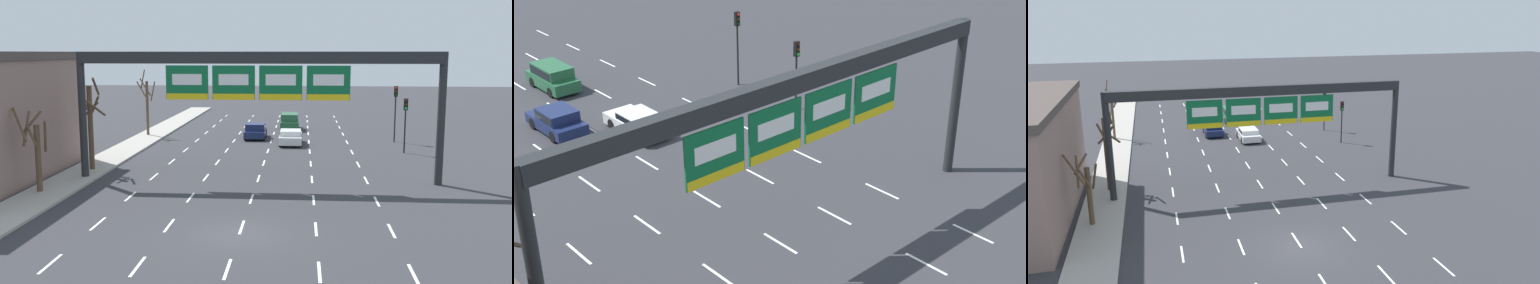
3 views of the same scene
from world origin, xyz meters
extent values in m
cube|color=white|center=(-6.60, 16.00, 0.01)|extent=(0.12, 2.00, 0.01)
cube|color=white|center=(-6.60, 21.00, 0.01)|extent=(0.12, 2.00, 0.01)
cube|color=white|center=(-3.30, 11.00, 0.01)|extent=(0.12, 2.00, 0.01)
cube|color=white|center=(-3.30, 16.00, 0.01)|extent=(0.12, 2.00, 0.01)
cube|color=white|center=(-3.30, 21.00, 0.01)|extent=(0.12, 2.00, 0.01)
cube|color=white|center=(-3.30, 26.00, 0.01)|extent=(0.12, 2.00, 0.01)
cube|color=white|center=(0.00, 11.00, 0.01)|extent=(0.12, 2.00, 0.01)
cube|color=white|center=(0.00, 16.00, 0.01)|extent=(0.12, 2.00, 0.01)
cube|color=white|center=(0.00, 21.00, 0.01)|extent=(0.12, 2.00, 0.01)
cube|color=white|center=(0.00, 26.00, 0.01)|extent=(0.12, 2.00, 0.01)
cube|color=white|center=(0.00, 31.00, 0.01)|extent=(0.12, 2.00, 0.01)
cube|color=white|center=(0.00, 36.00, 0.01)|extent=(0.12, 2.00, 0.01)
cube|color=white|center=(3.30, 6.00, 0.01)|extent=(0.12, 2.00, 0.01)
cube|color=white|center=(3.30, 11.00, 0.01)|extent=(0.12, 2.00, 0.01)
cube|color=white|center=(3.30, 16.00, 0.01)|extent=(0.12, 2.00, 0.01)
cube|color=white|center=(3.30, 21.00, 0.01)|extent=(0.12, 2.00, 0.01)
cube|color=white|center=(3.30, 26.00, 0.01)|extent=(0.12, 2.00, 0.01)
cube|color=white|center=(3.30, 31.00, 0.01)|extent=(0.12, 2.00, 0.01)
cube|color=white|center=(3.30, 36.00, 0.01)|extent=(0.12, 2.00, 0.01)
cube|color=white|center=(3.30, 41.00, 0.01)|extent=(0.12, 2.00, 0.01)
cube|color=white|center=(6.60, 6.00, 0.01)|extent=(0.12, 2.00, 0.01)
cube|color=white|center=(6.60, 11.00, 0.01)|extent=(0.12, 2.00, 0.01)
cube|color=white|center=(6.60, 16.00, 0.01)|extent=(0.12, 2.00, 0.01)
cube|color=white|center=(6.60, 21.00, 0.01)|extent=(0.12, 2.00, 0.01)
cube|color=white|center=(6.60, 26.00, 0.01)|extent=(0.12, 2.00, 0.01)
cube|color=white|center=(6.60, 31.00, 0.01)|extent=(0.12, 2.00, 0.01)
cube|color=white|center=(6.60, 36.00, 0.01)|extent=(0.12, 2.00, 0.01)
cube|color=white|center=(6.60, 41.00, 0.01)|extent=(0.12, 2.00, 0.01)
cube|color=white|center=(6.60, 46.00, 0.01)|extent=(0.12, 2.00, 0.01)
cylinder|color=#232628|center=(-10.70, 10.18, 3.89)|extent=(0.46, 0.46, 7.78)
cylinder|color=#232628|center=(10.70, 10.18, 3.89)|extent=(0.46, 0.46, 7.78)
cube|color=#232628|center=(0.00, 10.18, 7.43)|extent=(21.40, 0.60, 0.70)
cube|color=#0C6033|center=(-4.14, 9.84, 5.98)|extent=(2.51, 0.08, 2.01)
cube|color=white|center=(-4.14, 9.79, 6.16)|extent=(1.76, 0.02, 0.64)
cube|color=yellow|center=(-4.14, 9.79, 5.15)|extent=(2.46, 0.02, 0.36)
cube|color=#0C6033|center=(-1.38, 9.84, 5.98)|extent=(2.51, 0.08, 2.01)
cube|color=white|center=(-1.38, 9.79, 6.16)|extent=(1.76, 0.02, 0.64)
cube|color=yellow|center=(-1.38, 9.79, 5.15)|extent=(2.46, 0.02, 0.36)
cube|color=#0C6033|center=(1.38, 9.84, 5.98)|extent=(2.51, 0.08, 2.01)
cube|color=white|center=(1.38, 9.79, 6.16)|extent=(1.76, 0.02, 0.64)
cube|color=yellow|center=(1.38, 9.79, 5.15)|extent=(2.46, 0.02, 0.36)
cube|color=#0C6033|center=(4.14, 9.84, 5.98)|extent=(2.51, 0.08, 2.01)
cube|color=white|center=(4.14, 9.79, 6.16)|extent=(1.76, 0.02, 0.64)
cube|color=yellow|center=(4.14, 9.79, 5.15)|extent=(2.46, 0.02, 0.36)
cube|color=#235B38|center=(1.44, 33.90, 0.57)|extent=(1.79, 4.15, 0.73)
cube|color=#235B38|center=(1.44, 33.86, 1.28)|extent=(1.64, 2.90, 0.71)
cube|color=black|center=(1.44, 33.86, 1.28)|extent=(1.68, 2.67, 0.51)
cylinder|color=black|center=(0.64, 35.15, 0.33)|extent=(0.22, 0.66, 0.66)
cylinder|color=black|center=(2.25, 35.15, 0.33)|extent=(0.22, 0.66, 0.66)
cylinder|color=black|center=(0.64, 32.66, 0.33)|extent=(0.22, 0.66, 0.66)
cylinder|color=black|center=(2.25, 32.66, 0.33)|extent=(0.22, 0.66, 0.66)
cube|color=silver|center=(1.73, 24.51, 0.51)|extent=(1.87, 4.22, 0.63)
cube|color=silver|center=(1.73, 24.26, 1.04)|extent=(1.72, 2.19, 0.42)
cube|color=black|center=(1.73, 24.26, 1.04)|extent=(1.76, 2.02, 0.30)
cylinder|color=black|center=(0.88, 25.77, 0.33)|extent=(0.22, 0.66, 0.66)
cylinder|color=black|center=(2.57, 25.77, 0.33)|extent=(0.22, 0.66, 0.66)
cylinder|color=black|center=(0.88, 23.24, 0.33)|extent=(0.22, 0.66, 0.66)
cylinder|color=black|center=(2.57, 23.24, 0.33)|extent=(0.22, 0.66, 0.66)
cube|color=#19234C|center=(-1.51, 27.69, 0.50)|extent=(1.84, 4.00, 0.61)
cube|color=#19234C|center=(-1.51, 27.45, 1.10)|extent=(1.69, 2.08, 0.59)
cube|color=black|center=(-1.51, 27.45, 1.10)|extent=(1.73, 1.91, 0.42)
cylinder|color=black|center=(-2.34, 28.89, 0.33)|extent=(0.22, 0.66, 0.66)
cylinder|color=black|center=(-0.68, 28.89, 0.33)|extent=(0.22, 0.66, 0.66)
cylinder|color=black|center=(-2.34, 26.49, 0.33)|extent=(0.22, 0.66, 0.66)
cylinder|color=black|center=(-0.68, 26.49, 0.33)|extent=(0.22, 0.66, 0.66)
cylinder|color=black|center=(10.71, 26.47, 1.98)|extent=(0.12, 0.12, 3.97)
cube|color=black|center=(10.71, 26.47, 4.42)|extent=(0.30, 0.24, 0.90)
sphere|color=red|center=(10.71, 26.34, 4.72)|extent=(0.20, 0.20, 0.20)
sphere|color=#412F0C|center=(10.71, 26.34, 4.42)|extent=(0.20, 0.20, 0.20)
sphere|color=#0E3515|center=(10.71, 26.34, 4.12)|extent=(0.20, 0.20, 0.20)
cylinder|color=black|center=(10.61, 20.98, 1.67)|extent=(0.12, 0.12, 3.33)
cube|color=black|center=(10.61, 20.98, 3.78)|extent=(0.30, 0.24, 0.90)
sphere|color=#3D0E0C|center=(10.61, 20.85, 4.08)|extent=(0.20, 0.20, 0.20)
sphere|color=#412F0C|center=(10.61, 20.85, 3.78)|extent=(0.20, 0.20, 0.20)
sphere|color=green|center=(10.61, 20.85, 3.48)|extent=(0.20, 0.20, 0.20)
camera|label=1|loc=(2.57, -23.42, 7.73)|focal=40.00mm
camera|label=2|loc=(-17.20, -7.22, 16.59)|focal=50.00mm
camera|label=3|loc=(-7.67, -24.63, 13.15)|focal=35.00mm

